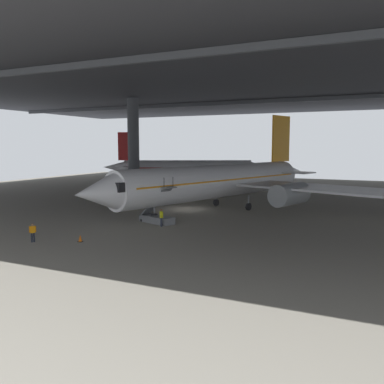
% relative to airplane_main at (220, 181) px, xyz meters
% --- Properties ---
extents(ground_plane, '(110.00, 110.00, 0.00)m').
position_rel_airplane_main_xyz_m(ground_plane, '(-4.19, -1.14, -3.59)').
color(ground_plane, gray).
extents(hangar_structure, '(121.00, 99.00, 17.77)m').
position_rel_airplane_main_xyz_m(hangar_structure, '(-4.29, 12.61, 13.53)').
color(hangar_structure, '#4C4F54').
rests_on(hangar_structure, ground_plane).
extents(airplane_main, '(38.07, 38.37, 12.23)m').
position_rel_airplane_main_xyz_m(airplane_main, '(0.00, 0.00, 0.00)').
color(airplane_main, white).
rests_on(airplane_main, ground_plane).
extents(boarding_stairs, '(4.58, 2.75, 4.82)m').
position_rel_airplane_main_xyz_m(boarding_stairs, '(-2.94, -10.52, -2.85)').
color(boarding_stairs, slate).
rests_on(boarding_stairs, ground_plane).
extents(crew_worker_near_nose, '(0.39, 0.46, 1.57)m').
position_rel_airplane_main_xyz_m(crew_worker_near_nose, '(-8.10, -22.11, -2.70)').
color(crew_worker_near_nose, '#232838').
rests_on(crew_worker_near_nose, ground_plane).
extents(crew_worker_by_stairs, '(0.46, 0.39, 1.77)m').
position_rel_airplane_main_xyz_m(crew_worker_by_stairs, '(-1.60, -12.05, -2.58)').
color(crew_worker_by_stairs, '#232838').
rests_on(crew_worker_by_stairs, ground_plane).
extents(airplane_distant, '(31.21, 31.38, 10.60)m').
position_rel_airplane_main_xyz_m(airplane_distant, '(-17.88, 26.92, -0.30)').
color(airplane_distant, white).
rests_on(airplane_distant, ground_plane).
extents(traffic_cone_orange, '(0.36, 0.36, 0.60)m').
position_rel_airplane_main_xyz_m(traffic_cone_orange, '(-4.66, -20.36, -3.30)').
color(traffic_cone_orange, black).
rests_on(traffic_cone_orange, ground_plane).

